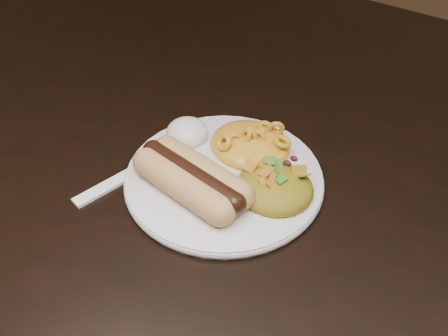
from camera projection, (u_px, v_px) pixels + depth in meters
The scene contains 7 objects.
table at pixel (324, 226), 0.66m from camera, with size 1.60×0.90×0.75m.
plate at pixel (224, 178), 0.58m from camera, with size 0.22×0.22×0.01m, color silver.
hotdog at pixel (192, 178), 0.55m from camera, with size 0.12×0.08×0.03m.
mac_and_cheese at pixel (250, 135), 0.60m from camera, with size 0.10×0.09×0.04m, color gold.
sour_cream at pixel (187, 127), 0.62m from camera, with size 0.05×0.05×0.03m, color white.
taco_salad at pixel (275, 182), 0.55m from camera, with size 0.08×0.08×0.04m.
fork at pixel (114, 182), 0.58m from camera, with size 0.02×0.13×0.00m, color white.
Camera 1 is at (0.14, -0.44, 1.16)m, focal length 42.00 mm.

